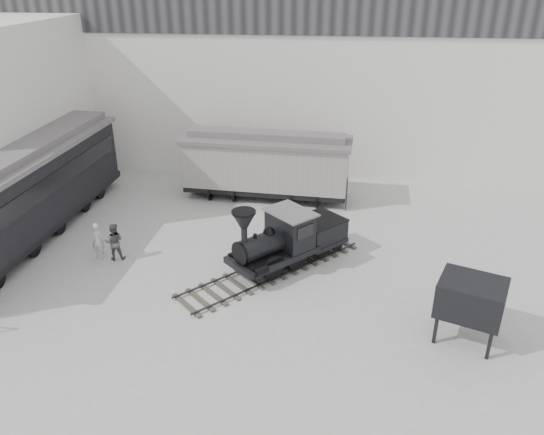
# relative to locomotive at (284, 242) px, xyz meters

# --- Properties ---
(ground) EXTENTS (90.00, 90.00, 0.00)m
(ground) POSITION_rel_locomotive_xyz_m (-1.26, -3.44, -1.11)
(ground) COLOR #9E9E9B
(north_wall) EXTENTS (34.00, 2.51, 11.00)m
(north_wall) POSITION_rel_locomotive_xyz_m (-1.26, 11.55, 4.45)
(north_wall) COLOR silver
(north_wall) RESTS_ON ground
(locomotive) EXTENTS (7.23, 7.39, 3.00)m
(locomotive) POSITION_rel_locomotive_xyz_m (0.00, 0.00, 0.00)
(locomotive) COLOR #403A30
(locomotive) RESTS_ON ground
(boxcar) EXTENTS (8.99, 3.30, 3.62)m
(boxcar) POSITION_rel_locomotive_xyz_m (-1.68, 7.21, 0.79)
(boxcar) COLOR black
(boxcar) RESTS_ON ground
(passenger_coach) EXTENTS (3.63, 14.90, 3.96)m
(passenger_coach) POSITION_rel_locomotive_xyz_m (-11.82, 1.19, 1.08)
(passenger_coach) COLOR black
(passenger_coach) RESTS_ON ground
(visitor_a) EXTENTS (0.63, 0.44, 1.64)m
(visitor_a) POSITION_rel_locomotive_xyz_m (-7.89, -0.28, -0.29)
(visitor_a) COLOR #BDBDBD
(visitor_a) RESTS_ON ground
(visitor_b) EXTENTS (0.91, 0.78, 1.63)m
(visitor_b) POSITION_rel_locomotive_xyz_m (-7.16, -0.27, -0.29)
(visitor_b) COLOR #474749
(visitor_b) RESTS_ON ground
(coal_hopper) EXTENTS (2.50, 2.30, 2.22)m
(coal_hopper) POSITION_rel_locomotive_xyz_m (6.43, -4.05, 0.34)
(coal_hopper) COLOR black
(coal_hopper) RESTS_ON ground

